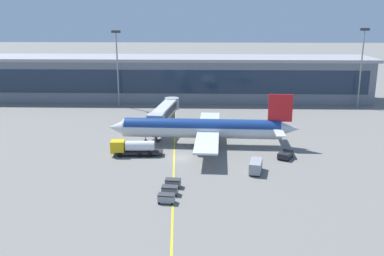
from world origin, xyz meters
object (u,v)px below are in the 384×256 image
object	(u,v)px
baggage_cart_0	(166,198)
baggage_cart_2	(173,183)
fuel_tanker	(133,148)
crew_van	(256,166)
baggage_cart_1	(170,190)
main_airliner	(203,128)
pushback_tug	(286,155)

from	to	relation	value
baggage_cart_0	baggage_cart_2	xyz separation A→B (m)	(0.58, 6.37, 0.00)
fuel_tanker	baggage_cart_2	bearing A→B (deg)	-60.12
crew_van	baggage_cart_1	world-z (taller)	crew_van
fuel_tanker	crew_van	world-z (taller)	fuel_tanker
crew_van	baggage_cart_0	xyz separation A→B (m)	(-15.60, -13.79, -0.53)
main_airliner	baggage_cart_1	world-z (taller)	main_airliner
pushback_tug	baggage_cart_2	bearing A→B (deg)	-144.47
baggage_cart_0	baggage_cart_2	size ratio (longest dim) A/B	1.00
crew_van	baggage_cart_1	bearing A→B (deg)	-145.29
fuel_tanker	pushback_tug	xyz separation A→B (m)	(31.67, -0.89, -0.90)
crew_van	main_airliner	bearing A→B (deg)	120.30
main_airliner	baggage_cart_1	size ratio (longest dim) A/B	15.56
main_airliner	baggage_cart_0	world-z (taller)	main_airliner
fuel_tanker	crew_van	bearing A→B (deg)	-20.62
crew_van	baggage_cart_2	size ratio (longest dim) A/B	1.92
baggage_cart_1	baggage_cart_2	distance (m)	3.20
fuel_tanker	baggage_cart_0	distance (m)	24.76
baggage_cart_0	baggage_cart_1	size ratio (longest dim) A/B	1.00
crew_van	baggage_cart_2	bearing A→B (deg)	-153.72
main_airliner	baggage_cart_2	world-z (taller)	main_airliner
pushback_tug	baggage_cart_0	world-z (taller)	baggage_cart_0
main_airliner	fuel_tanker	xyz separation A→B (m)	(-14.53, -7.97, -2.16)
fuel_tanker	baggage_cart_0	bearing A→B (deg)	-68.67
baggage_cart_1	baggage_cart_2	xyz separation A→B (m)	(0.29, 3.19, 0.00)
fuel_tanker	pushback_tug	distance (m)	31.70
main_airliner	pushback_tug	world-z (taller)	main_airliner
pushback_tug	baggage_cart_1	world-z (taller)	baggage_cart_1
fuel_tanker	baggage_cart_2	distance (m)	19.25
baggage_cart_1	baggage_cart_2	size ratio (longest dim) A/B	1.00
main_airliner	pushback_tug	distance (m)	19.53
baggage_cart_1	pushback_tug	bearing A→B (deg)	40.27
fuel_tanker	baggage_cart_2	world-z (taller)	fuel_tanker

